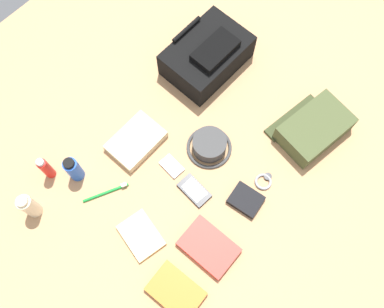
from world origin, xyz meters
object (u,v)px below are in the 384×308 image
(deodorant_spray, at_px, (74,169))
(cell_phone, at_px, (194,190))
(backpack, at_px, (207,55))
(folded_towel, at_px, (136,141))
(bucket_hat, at_px, (209,145))
(media_player, at_px, (172,166))
(travel_guidebook, at_px, (209,247))
(wallet, at_px, (246,200))
(lotion_bottle, at_px, (29,206))
(toothbrush, at_px, (108,192))
(notepad, at_px, (141,235))
(wristwatch, at_px, (264,181))
(paperback_novel, at_px, (176,291))
(toiletry_pouch, at_px, (313,128))
(sunscreen_spray, at_px, (46,168))

(deodorant_spray, distance_m, cell_phone, 0.43)
(backpack, relative_size, folded_towel, 1.63)
(bucket_hat, xyz_separation_m, cell_phone, (-0.16, -0.07, -0.02))
(backpack, distance_m, media_player, 0.46)
(bucket_hat, relative_size, travel_guidebook, 0.88)
(wallet, height_order, folded_towel, folded_towel)
(backpack, height_order, lotion_bottle, backpack)
(toothbrush, distance_m, notepad, 0.20)
(media_player, bearing_deg, wristwatch, -57.35)
(wristwatch, bearing_deg, cell_phone, 140.17)
(paperback_novel, relative_size, media_player, 2.05)
(paperback_novel, bearing_deg, wristwatch, 2.68)
(bucket_hat, bearing_deg, paperback_novel, -150.75)
(cell_phone, relative_size, media_player, 1.39)
(toiletry_pouch, distance_m, lotion_bottle, 1.05)
(backpack, height_order, travel_guidebook, backpack)
(bucket_hat, bearing_deg, toiletry_pouch, -38.45)
(cell_phone, height_order, notepad, notepad)
(sunscreen_spray, relative_size, media_player, 1.49)
(sunscreen_spray, relative_size, notepad, 0.87)
(folded_towel, bearing_deg, notepad, -132.49)
(backpack, bearing_deg, paperback_novel, -145.18)
(toiletry_pouch, xyz_separation_m, wristwatch, (-0.27, 0.01, -0.03))
(backpack, xyz_separation_m, paperback_novel, (-0.72, -0.50, -0.05))
(media_player, bearing_deg, cell_phone, -95.77)
(toiletry_pouch, bearing_deg, deodorant_spray, 143.17)
(toiletry_pouch, distance_m, wristwatch, 0.27)
(deodorant_spray, xyz_separation_m, cell_phone, (0.24, -0.36, -0.06))
(wallet, xyz_separation_m, notepad, (-0.34, 0.19, -0.00))
(lotion_bottle, distance_m, cell_phone, 0.57)
(deodorant_spray, bearing_deg, notepad, -90.62)
(sunscreen_spray, height_order, wallet, sunscreen_spray)
(cell_phone, distance_m, notepad, 0.24)
(bucket_hat, height_order, paperback_novel, bucket_hat)
(cell_phone, xyz_separation_m, notepad, (-0.24, 0.03, 0.00))
(toiletry_pouch, height_order, sunscreen_spray, sunscreen_spray)
(lotion_bottle, relative_size, sunscreen_spray, 1.05)
(travel_guidebook, height_order, cell_phone, travel_guidebook)
(wallet, xyz_separation_m, folded_towel, (-0.10, 0.45, 0.01))
(travel_guidebook, distance_m, wristwatch, 0.31)
(travel_guidebook, bearing_deg, deodorant_spray, 103.14)
(bucket_hat, relative_size, sunscreen_spray, 1.29)
(deodorant_spray, height_order, cell_phone, deodorant_spray)
(notepad, bearing_deg, lotion_bottle, 130.94)
(deodorant_spray, height_order, toothbrush, deodorant_spray)
(toiletry_pouch, height_order, bucket_hat, toiletry_pouch)
(bucket_hat, height_order, cell_phone, bucket_hat)
(backpack, xyz_separation_m, toothbrush, (-0.64, -0.09, -0.06))
(cell_phone, distance_m, wristwatch, 0.25)
(paperback_novel, relative_size, wallet, 1.64)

